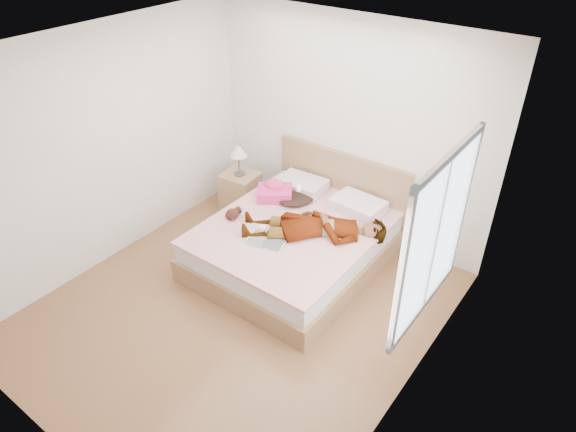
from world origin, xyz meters
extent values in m
plane|color=#54341A|center=(0.00, 0.00, 0.00)|extent=(4.00, 4.00, 0.00)
imported|color=white|center=(0.24, 1.01, 0.62)|extent=(1.64, 1.36, 0.22)
ellipsoid|color=black|center=(-0.33, 1.46, 0.55)|extent=(0.48, 0.58, 0.08)
cube|color=silver|center=(-0.26, 1.41, 0.69)|extent=(0.09, 0.10, 0.05)
plane|color=white|center=(0.00, 0.00, 2.60)|extent=(4.00, 4.00, 0.00)
plane|color=white|center=(0.00, 2.00, 1.30)|extent=(3.60, 0.00, 3.60)
plane|color=silver|center=(0.00, -2.00, 1.30)|extent=(3.60, 0.00, 3.60)
plane|color=white|center=(-1.80, 0.00, 1.30)|extent=(0.00, 4.00, 4.00)
plane|color=silver|center=(1.80, 0.00, 1.30)|extent=(0.00, 4.00, 4.00)
cube|color=white|center=(1.78, 0.30, 1.50)|extent=(0.02, 1.10, 1.30)
cube|color=silver|center=(1.78, -0.28, 1.50)|extent=(0.04, 0.06, 1.42)
cube|color=silver|center=(1.78, 0.88, 1.50)|extent=(0.04, 0.06, 1.42)
cube|color=silver|center=(1.78, 0.30, 0.82)|extent=(0.04, 1.22, 0.06)
cube|color=silver|center=(1.78, 0.30, 2.18)|extent=(0.04, 1.22, 0.06)
cube|color=silver|center=(1.77, 0.30, 1.50)|extent=(0.03, 0.04, 1.30)
cube|color=brown|center=(0.00, 0.95, 0.13)|extent=(1.78, 2.08, 0.26)
cube|color=silver|center=(0.00, 0.95, 0.37)|extent=(1.70, 2.00, 0.22)
cube|color=white|center=(0.00, 0.95, 0.49)|extent=(1.74, 2.04, 0.03)
cube|color=olive|center=(0.00, 1.96, 0.50)|extent=(1.80, 0.07, 1.00)
cube|color=white|center=(-0.40, 1.67, 0.57)|extent=(0.61, 0.44, 0.13)
cube|color=white|center=(0.40, 1.67, 0.57)|extent=(0.60, 0.43, 0.13)
cube|color=#EE407E|center=(-0.53, 1.30, 0.58)|extent=(0.52, 0.50, 0.13)
ellipsoid|color=#FC4476|center=(-0.57, 1.35, 0.66)|extent=(0.28, 0.23, 0.12)
cube|color=white|center=(-0.07, 0.55, 0.52)|extent=(0.48, 0.38, 0.01)
cube|color=white|center=(-0.17, 0.53, 0.52)|extent=(0.28, 0.32, 0.02)
cube|color=black|center=(0.04, 0.59, 0.52)|extent=(0.28, 0.32, 0.02)
cylinder|color=white|center=(-0.19, 0.65, 0.56)|extent=(0.10, 0.10, 0.09)
torus|color=white|center=(-0.15, 0.63, 0.56)|extent=(0.07, 0.03, 0.07)
cylinder|color=black|center=(-0.19, 0.65, 0.59)|extent=(0.09, 0.09, 0.00)
ellipsoid|color=black|center=(-0.65, 0.66, 0.57)|extent=(0.16, 0.18, 0.12)
ellipsoid|color=beige|center=(-0.65, 0.65, 0.58)|extent=(0.09, 0.09, 0.06)
sphere|color=black|center=(-0.63, 0.75, 0.58)|extent=(0.09, 0.09, 0.09)
sphere|color=#FFA6CA|center=(-0.66, 0.78, 0.60)|extent=(0.03, 0.03, 0.03)
sphere|color=pink|center=(-0.60, 0.78, 0.60)|extent=(0.03, 0.03, 0.03)
ellipsoid|color=#33140E|center=(-0.70, 0.64, 0.54)|extent=(0.04, 0.06, 0.03)
ellipsoid|color=black|center=(-0.60, 0.62, 0.54)|extent=(0.04, 0.06, 0.03)
cube|color=olive|center=(-1.21, 1.44, 0.28)|extent=(0.48, 0.44, 0.55)
cylinder|color=#454545|center=(-1.21, 1.44, 0.56)|extent=(0.15, 0.15, 0.02)
cylinder|color=#4F4F4F|center=(-1.21, 1.44, 0.70)|extent=(0.03, 0.03, 0.28)
cone|color=silver|center=(-1.21, 1.44, 0.89)|extent=(0.24, 0.24, 0.16)
camera|label=1|loc=(2.73, -2.83, 3.73)|focal=32.00mm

